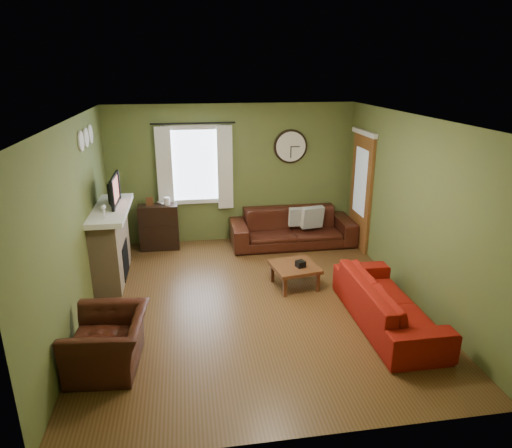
{
  "coord_description": "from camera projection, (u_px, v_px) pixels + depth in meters",
  "views": [
    {
      "loc": [
        -0.88,
        -5.8,
        3.23
      ],
      "look_at": [
        0.1,
        0.4,
        1.05
      ],
      "focal_mm": 32.0,
      "sensor_mm": 36.0,
      "label": 1
    }
  ],
  "objects": [
    {
      "name": "tissue_box",
      "position": [
        301.0,
        264.0,
        6.88
      ],
      "size": [
        0.16,
        0.16,
        0.1
      ],
      "primitive_type": "cube",
      "rotation": [
        0.0,
        0.0,
        0.32
      ],
      "color": "black",
      "rests_on": "coffee_table"
    },
    {
      "name": "medallion_right",
      "position": [
        90.0,
        134.0,
        6.93
      ],
      "size": [
        0.28,
        0.28,
        0.03
      ],
      "primitive_type": "cylinder",
      "color": "white",
      "rests_on": "wall_left"
    },
    {
      "name": "coffee_table",
      "position": [
        294.0,
        276.0,
        7.01
      ],
      "size": [
        0.76,
        0.76,
        0.35
      ],
      "primitive_type": null,
      "rotation": [
        0.0,
        0.0,
        0.16
      ],
      "color": "#5B321A",
      "rests_on": "floor"
    },
    {
      "name": "tv",
      "position": [
        110.0,
        194.0,
        7.07
      ],
      "size": [
        0.08,
        0.6,
        0.35
      ],
      "primitive_type": "imported",
      "rotation": [
        0.0,
        0.0,
        1.57
      ],
      "color": "black",
      "rests_on": "mantel"
    },
    {
      "name": "fireplace",
      "position": [
        111.0,
        246.0,
        7.18
      ],
      "size": [
        0.4,
        1.4,
        1.1
      ],
      "primitive_type": "cube",
      "color": "tan",
      "rests_on": "floor"
    },
    {
      "name": "pillow_left",
      "position": [
        312.0,
        217.0,
        8.54
      ],
      "size": [
        0.43,
        0.19,
        0.41
      ],
      "primitive_type": "cube",
      "rotation": [
        0.0,
        0.0,
        0.17
      ],
      "color": "#9EA3A2",
      "rests_on": "sofa_brown"
    },
    {
      "name": "window_pane",
      "position": [
        195.0,
        165.0,
        8.41
      ],
      "size": [
        1.0,
        0.02,
        1.3
      ],
      "primitive_type": null,
      "color": "silver",
      "rests_on": "wall_back"
    },
    {
      "name": "floor",
      "position": [
        253.0,
        302.0,
        6.6
      ],
      "size": [
        4.6,
        5.2,
        0.0
      ],
      "primitive_type": "cube",
      "color": "#56381B",
      "rests_on": "ground"
    },
    {
      "name": "medallion_left",
      "position": [
        81.0,
        141.0,
        6.27
      ],
      "size": [
        0.28,
        0.28,
        0.03
      ],
      "primitive_type": "cylinder",
      "color": "white",
      "rests_on": "wall_left"
    },
    {
      "name": "ceiling",
      "position": [
        253.0,
        119.0,
        5.75
      ],
      "size": [
        4.6,
        5.2,
        0.0
      ],
      "primitive_type": "cube",
      "color": "white",
      "rests_on": "ground"
    },
    {
      "name": "tv_screen",
      "position": [
        115.0,
        190.0,
        7.06
      ],
      "size": [
        0.02,
        0.62,
        0.36
      ],
      "primitive_type": "cube",
      "color": "#994C3F",
      "rests_on": "mantel"
    },
    {
      "name": "curtain_left",
      "position": [
        165.0,
        170.0,
        8.26
      ],
      "size": [
        0.28,
        0.04,
        1.55
      ],
      "primitive_type": "cube",
      "color": "white",
      "rests_on": "wall_back"
    },
    {
      "name": "door",
      "position": [
        361.0,
        192.0,
        8.32
      ],
      "size": [
        0.05,
        0.9,
        2.1
      ],
      "primitive_type": "cube",
      "color": "brown",
      "rests_on": "floor"
    },
    {
      "name": "wine_glass_b",
      "position": [
        104.0,
        211.0,
        6.48
      ],
      "size": [
        0.07,
        0.07,
        0.19
      ],
      "primitive_type": null,
      "color": "white",
      "rests_on": "mantel"
    },
    {
      "name": "bookshelf",
      "position": [
        159.0,
        227.0,
        8.4
      ],
      "size": [
        0.71,
        0.3,
        0.84
      ],
      "primitive_type": null,
      "color": "black",
      "rests_on": "floor"
    },
    {
      "name": "wall_right",
      "position": [
        412.0,
        209.0,
        6.51
      ],
      "size": [
        0.0,
        5.2,
        2.6
      ],
      "primitive_type": "cube",
      "color": "#576631",
      "rests_on": "ground"
    },
    {
      "name": "wall_clock",
      "position": [
        291.0,
        147.0,
        8.55
      ],
      "size": [
        0.64,
        0.06,
        0.64
      ],
      "primitive_type": null,
      "color": "white",
      "rests_on": "wall_back"
    },
    {
      "name": "sofa_brown",
      "position": [
        292.0,
        227.0,
        8.63
      ],
      "size": [
        2.31,
        0.9,
        0.67
      ],
      "primitive_type": "imported",
      "color": "#36140D",
      "rests_on": "floor"
    },
    {
      "name": "sofa_red",
      "position": [
        388.0,
        302.0,
        5.97
      ],
      "size": [
        0.81,
        2.07,
        0.61
      ],
      "primitive_type": "imported",
      "rotation": [
        0.0,
        0.0,
        1.57
      ],
      "color": "maroon",
      "rests_on": "floor"
    },
    {
      "name": "armchair",
      "position": [
        108.0,
        342.0,
        5.09
      ],
      "size": [
        0.9,
        1.01,
        0.62
      ],
      "primitive_type": "imported",
      "rotation": [
        0.0,
        0.0,
        -1.65
      ],
      "color": "#36140D",
      "rests_on": "floor"
    },
    {
      "name": "mantel",
      "position": [
        109.0,
        210.0,
        6.99
      ],
      "size": [
        0.58,
        1.6,
        0.08
      ],
      "primitive_type": "cube",
      "color": "white",
      "rests_on": "fireplace"
    },
    {
      "name": "curtain_right",
      "position": [
        225.0,
        168.0,
        8.42
      ],
      "size": [
        0.28,
        0.04,
        1.55
      ],
      "primitive_type": "cube",
      "color": "white",
      "rests_on": "wall_back"
    },
    {
      "name": "wine_glass_a",
      "position": [
        103.0,
        212.0,
        6.42
      ],
      "size": [
        0.07,
        0.07,
        0.2
      ],
      "primitive_type": null,
      "color": "white",
      "rests_on": "mantel"
    },
    {
      "name": "wall_back",
      "position": [
        233.0,
        174.0,
        8.6
      ],
      "size": [
        4.6,
        0.0,
        2.6
      ],
      "primitive_type": "cube",
      "color": "#576631",
      "rests_on": "ground"
    },
    {
      "name": "book",
      "position": [
        159.0,
        198.0,
        8.3
      ],
      "size": [
        0.25,
        0.26,
        0.02
      ],
      "primitive_type": "imported",
      "rotation": [
        0.0,
        0.0,
        0.6
      ],
      "color": "#5B321A",
      "rests_on": "bookshelf"
    },
    {
      "name": "wall_front",
      "position": [
        301.0,
        314.0,
        3.75
      ],
      "size": [
        4.6,
        0.0,
        2.6
      ],
      "primitive_type": "cube",
      "color": "#576631",
      "rests_on": "ground"
    },
    {
      "name": "curtain_rod",
      "position": [
        193.0,
        123.0,
        8.07
      ],
      "size": [
        0.03,
        0.03,
        1.5
      ],
      "primitive_type": "cylinder",
      "color": "black",
      "rests_on": "wall_back"
    },
    {
      "name": "pillow_right",
      "position": [
        298.0,
        217.0,
        8.56
      ],
      "size": [
        0.36,
        0.11,
        0.36
      ],
      "primitive_type": "cube",
      "rotation": [
        0.0,
        0.0,
        -0.02
      ],
      "color": "#9EA3A2",
      "rests_on": "sofa_brown"
    },
    {
      "name": "firebox",
      "position": [
        125.0,
        259.0,
        7.29
      ],
      "size": [
        0.04,
        0.6,
        0.55
      ],
      "primitive_type": "cube",
      "color": "black",
      "rests_on": "fireplace"
    },
    {
      "name": "medallion_mid",
      "position": [
        86.0,
        137.0,
        6.6
      ],
      "size": [
        0.28,
        0.28,
        0.03
      ],
      "primitive_type": "cylinder",
      "color": "white",
      "rests_on": "wall_left"
    },
    {
      "name": "wall_left",
      "position": [
        76.0,
        225.0,
        5.83
      ],
      "size": [
        0.0,
        5.2,
        2.6
      ],
      "primitive_type": "cube",
      "color": "#576631",
      "rests_on": "ground"
    }
  ]
}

